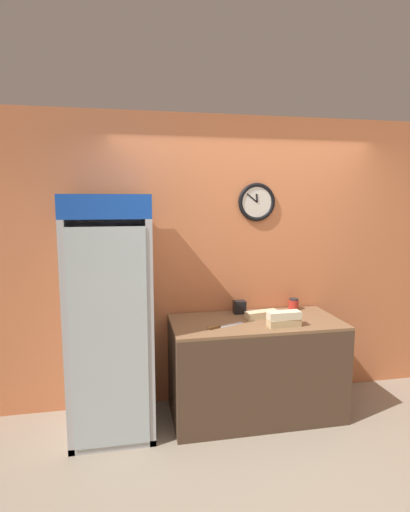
% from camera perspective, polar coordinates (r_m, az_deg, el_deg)
% --- Properties ---
extents(ground_plane, '(14.00, 14.00, 0.00)m').
position_cam_1_polar(ground_plane, '(3.24, 12.69, -28.76)').
color(ground_plane, gray).
extents(wall_back, '(5.20, 0.09, 2.70)m').
position_cam_1_polar(wall_back, '(3.87, 5.56, -0.57)').
color(wall_back, '#D17547').
rests_on(wall_back, ground_plane).
extents(prep_counter, '(1.50, 0.71, 0.87)m').
position_cam_1_polar(prep_counter, '(3.75, 7.17, -15.50)').
color(prep_counter, '#4C3828').
rests_on(prep_counter, ground_plane).
extents(beverage_cooler, '(0.67, 0.70, 1.97)m').
position_cam_1_polar(beverage_cooler, '(3.43, -13.35, -6.68)').
color(beverage_cooler, '#B2B7BC').
rests_on(beverage_cooler, ground_plane).
extents(sandwich_stack_bottom, '(0.28, 0.12, 0.06)m').
position_cam_1_polar(sandwich_stack_bottom, '(3.47, 11.18, -9.32)').
color(sandwich_stack_bottom, tan).
rests_on(sandwich_stack_bottom, prep_counter).
extents(sandwich_stack_middle, '(0.28, 0.11, 0.06)m').
position_cam_1_polar(sandwich_stack_middle, '(3.45, 11.21, -8.29)').
color(sandwich_stack_middle, beige).
rests_on(sandwich_stack_middle, sandwich_stack_bottom).
extents(sandwich_flat_left, '(0.32, 0.16, 0.06)m').
position_cam_1_polar(sandwich_flat_left, '(3.67, 8.12, -8.27)').
color(sandwich_flat_left, beige).
rests_on(sandwich_flat_left, prep_counter).
extents(chefs_knife, '(0.34, 0.17, 0.02)m').
position_cam_1_polar(chefs_knife, '(3.39, 2.30, -10.02)').
color(chefs_knife, silver).
rests_on(chefs_knife, prep_counter).
extents(condiment_jar, '(0.09, 0.09, 0.11)m').
position_cam_1_polar(condiment_jar, '(4.00, 12.54, -6.72)').
color(condiment_jar, '#B72D23').
rests_on(condiment_jar, prep_counter).
extents(napkin_dispenser, '(0.11, 0.09, 0.12)m').
position_cam_1_polar(napkin_dispenser, '(3.79, 4.95, -7.28)').
color(napkin_dispenser, black).
rests_on(napkin_dispenser, prep_counter).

